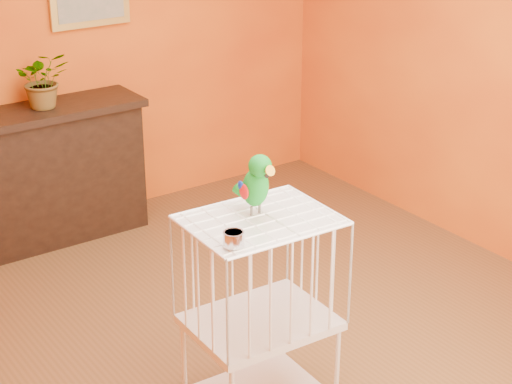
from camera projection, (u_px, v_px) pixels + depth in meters
ground at (266, 335)px, 5.22m from camera, size 4.50×4.50×0.00m
room_shell at (267, 84)px, 4.60m from camera, size 4.50×4.50×4.50m
console_cabinet at (53, 174)px, 6.28m from camera, size 1.37×0.49×1.02m
potted_plant at (42, 85)px, 6.03m from camera, size 0.46×0.49×0.32m
birdcage at (260, 312)px, 4.37m from camera, size 0.73×0.58×1.10m
feed_cup at (234, 239)px, 3.87m from camera, size 0.10×0.10×0.07m
parrot at (256, 183)px, 4.15m from camera, size 0.16×0.29×0.32m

